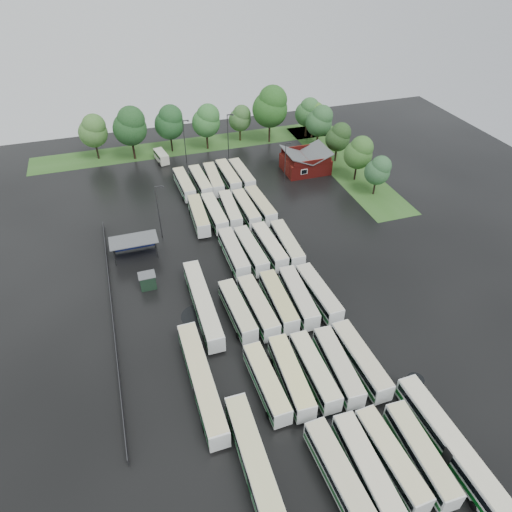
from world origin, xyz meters
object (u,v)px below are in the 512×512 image
object	(u,v)px
brick_building	(305,163)
minibus	(161,156)
artic_bus_west_a	(258,473)
artic_bus_east	(451,446)

from	to	relation	value
brick_building	minibus	distance (m)	34.62
brick_building	minibus	bearing A→B (deg)	154.16
brick_building	artic_bus_west_a	world-z (taller)	brick_building
brick_building	artic_bus_east	distance (m)	70.47
brick_building	minibus	world-z (taller)	brick_building
brick_building	minibus	xyz separation A→B (m)	(-31.15, 15.08, -0.47)
artic_bus_east	minibus	bearing A→B (deg)	101.29
artic_bus_west_a	artic_bus_east	distance (m)	21.65
artic_bus_west_a	artic_bus_east	world-z (taller)	artic_bus_west_a
artic_bus_west_a	brick_building	bearing A→B (deg)	63.66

